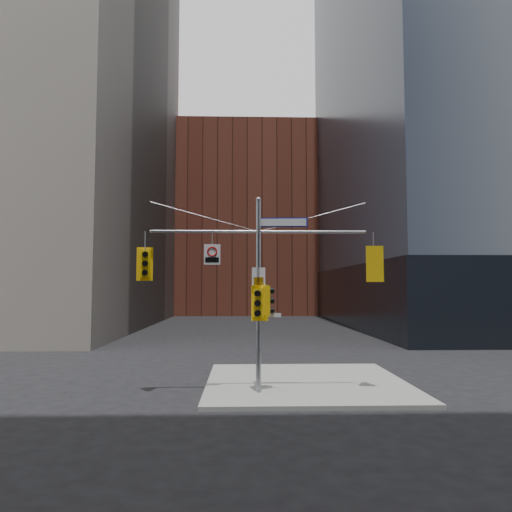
{
  "coord_description": "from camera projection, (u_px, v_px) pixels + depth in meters",
  "views": [
    {
      "loc": [
        -0.57,
        -14.79,
        3.94
      ],
      "look_at": [
        -0.09,
        2.0,
        5.09
      ],
      "focal_mm": 32.0,
      "sensor_mm": 36.0,
      "label": 1
    }
  ],
  "objects": [
    {
      "name": "street_blade_ew",
      "position": [
        271.0,
        315.0,
        16.7
      ],
      "size": [
        0.76,
        0.07,
        0.15
      ],
      "rotation": [
        0.0,
        0.0,
        -0.05
      ],
      "color": "silver",
      "rests_on": "ground"
    },
    {
      "name": "regulatory_sign_pole",
      "position": [
        259.0,
        277.0,
        16.66
      ],
      "size": [
        0.49,
        0.07,
        0.64
      ],
      "rotation": [
        0.0,
        0.0,
        0.06
      ],
      "color": "silver",
      "rests_on": "ground"
    },
    {
      "name": "traffic_light_west_arm",
      "position": [
        145.0,
        264.0,
        16.7
      ],
      "size": [
        0.58,
        0.54,
        1.24
      ],
      "rotation": [
        0.0,
        0.0,
        0.23
      ],
      "color": "yellow",
      "rests_on": "ground"
    },
    {
      "name": "street_blade_ns",
      "position": [
        258.0,
        315.0,
        17.14
      ],
      "size": [
        0.07,
        0.71,
        0.14
      ],
      "rotation": [
        0.0,
        0.0,
        0.06
      ],
      "color": "#145926",
      "rests_on": "ground"
    },
    {
      "name": "street_sign_blade",
      "position": [
        283.0,
        222.0,
        16.95
      ],
      "size": [
        1.8,
        0.14,
        0.35
      ],
      "rotation": [
        0.0,
        0.0,
        -0.05
      ],
      "color": "navy",
      "rests_on": "ground"
    },
    {
      "name": "traffic_light_east_arm",
      "position": [
        374.0,
        264.0,
        16.93
      ],
      "size": [
        0.64,
        0.52,
        1.33
      ],
      "rotation": [
        0.0,
        0.0,
        3.06
      ],
      "color": "yellow",
      "rests_on": "ground"
    },
    {
      "name": "ground",
      "position": [
        261.0,
        411.0,
        14.49
      ],
      "size": [
        160.0,
        160.0,
        0.0
      ],
      "primitive_type": "plane",
      "color": "black",
      "rests_on": "ground"
    },
    {
      "name": "regulatory_sign_arm",
      "position": [
        212.0,
        254.0,
        16.77
      ],
      "size": [
        0.6,
        0.1,
        0.75
      ],
      "rotation": [
        0.0,
        0.0,
        0.07
      ],
      "color": "silver",
      "rests_on": "ground"
    },
    {
      "name": "traffic_light_pole_side",
      "position": [
        267.0,
        300.0,
        16.74
      ],
      "size": [
        0.44,
        0.38,
        1.09
      ],
      "rotation": [
        0.0,
        0.0,
        1.67
      ],
      "color": "yellow",
      "rests_on": "ground"
    },
    {
      "name": "brick_midrise",
      "position": [
        247.0,
        225.0,
        73.29
      ],
      "size": [
        26.0,
        20.0,
        28.0
      ],
      "primitive_type": "cube",
      "color": "brown",
      "rests_on": "ground"
    },
    {
      "name": "sidewalk_corner",
      "position": [
        306.0,
        382.0,
        18.54
      ],
      "size": [
        8.0,
        8.0,
        0.15
      ],
      "primitive_type": "cube",
      "color": "gray",
      "rests_on": "ground"
    },
    {
      "name": "traffic_light_pole_front",
      "position": [
        259.0,
        303.0,
        16.45
      ],
      "size": [
        0.61,
        0.57,
        1.3
      ],
      "rotation": [
        0.0,
        0.0,
        -0.23
      ],
      "color": "yellow",
      "rests_on": "ground"
    },
    {
      "name": "signal_assembly",
      "position": [
        258.0,
        274.0,
        16.78
      ],
      "size": [
        8.0,
        0.8,
        7.3
      ],
      "color": "gray",
      "rests_on": "ground"
    }
  ]
}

